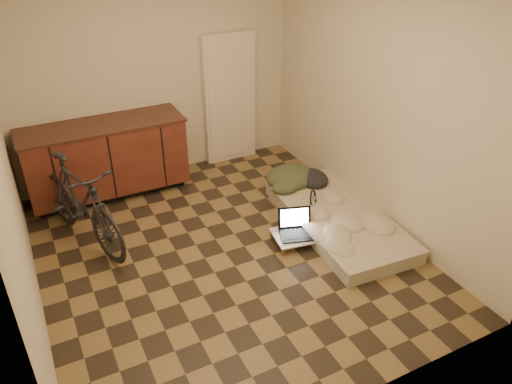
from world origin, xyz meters
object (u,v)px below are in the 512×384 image
laptop (296,229)px  futon (338,219)px  bicycle (80,199)px  lap_desk (302,234)px

laptop → futon: bearing=22.6°
bicycle → laptop: bicycle is taller
futon → lap_desk: bearing=-167.1°
futon → lap_desk: futon is taller
bicycle → laptop: (1.94, -0.98, -0.36)m
bicycle → futon: bicycle is taller
lap_desk → laptop: size_ratio=1.53×
bicycle → laptop: size_ratio=3.72×
bicycle → futon: size_ratio=0.81×
futon → laptop: laptop is taller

